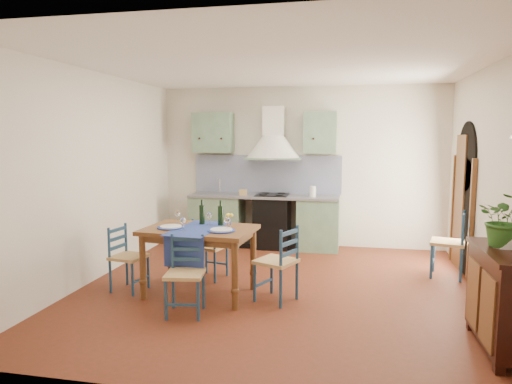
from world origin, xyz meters
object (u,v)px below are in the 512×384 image
chair_near (185,274)px  potted_plant (506,220)px  dining_table (199,236)px  sideboard (507,297)px

chair_near → potted_plant: 3.21m
potted_plant → dining_table: bearing=166.6°
dining_table → sideboard: 3.31m
sideboard → dining_table: bearing=164.5°
chair_near → sideboard: size_ratio=0.82×
sideboard → potted_plant: (-0.02, 0.13, 0.68)m
chair_near → sideboard: sideboard is taller
sideboard → chair_near: bearing=175.1°
sideboard → potted_plant: potted_plant is taller
sideboard → potted_plant: size_ratio=2.08×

